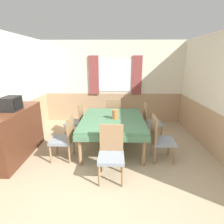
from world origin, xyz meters
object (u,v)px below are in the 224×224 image
Objects in this scene: tv at (11,104)px; sideboard at (17,133)px; chair_right_near at (160,138)px; chair_left_far at (76,120)px; dining_table at (113,122)px; chair_head_window at (113,113)px; chair_head_near at (111,151)px; chair_left_near at (65,137)px; chair_right_far at (150,120)px; vase at (115,114)px.

sideboard is at bearing 105.41° from tv.
chair_right_near is 1.00× the size of chair_left_far.
dining_table is 1.83× the size of chair_head_window.
sideboard is (-1.05, -0.99, 0.03)m from chair_left_far.
tv reaches higher than chair_head_near.
chair_head_near is 1.91m from chair_left_far.
chair_right_near is 2.55× the size of tv.
tv is at bearing -141.83° from chair_head_window.
tv reaches higher than chair_left_far.
dining_table is 4.65× the size of tv.
chair_left_near is 1.05m from sideboard.
dining_table is at bearing -61.19° from chair_left_near.
chair_left_near is 1.91m from chair_head_window.
chair_left_near is 1.00× the size of chair_head_window.
chair_right_far is 1.13m from chair_head_window.
chair_left_far is at bearing 43.92° from tv.
dining_table is 1.12m from chair_left_far.
chair_right_near is 1.13m from chair_head_near.
tv is (-2.02, -1.58, 0.68)m from chair_head_window.
sideboard is at bearing 85.94° from chair_left_near.
chair_right_near is 3.06m from tv.
tv is at bearing -166.82° from dining_table.
chair_head_near is at bearing -30.53° from chair_right_far.
tv reaches higher than dining_table.
vase is (-0.91, 0.50, 0.33)m from chair_right_near.
chair_head_near is 2.22m from tv.
vase is (1.03, 0.50, 0.33)m from chair_left_near.
chair_left_near is 1.00× the size of chair_head_near.
chair_head_window is 2.22m from chair_head_near.
chair_head_near is (0.97, -0.58, 0.00)m from chair_left_near.
chair_left_far is 1.44m from sideboard.
chair_left_near reaches higher than vase.
chair_head_near is (0.00, -2.22, 0.00)m from chair_head_window.
chair_right_far is 1.00× the size of chair_head_window.
dining_table is 2.14m from tv.
tv is at bearing -71.39° from chair_right_far.
chair_right_near is 1.00× the size of chair_right_far.
sideboard is at bearing 133.47° from chair_left_far.
chair_right_near and chair_left_near have the same top height.
chair_left_near reaches higher than dining_table.
vase is at bearing -86.96° from chair_head_window.
chair_right_near and chair_head_window have the same top height.
chair_head_window is 0.60× the size of sideboard.
chair_head_window is at bearing 93.04° from vase.
chair_right_near is at bearing -59.47° from chair_head_window.
sideboard is (-2.99, -0.99, 0.03)m from chair_right_far.
chair_left_far is at bearing -90.00° from chair_right_far.
tv is at bearing -91.19° from chair_right_near.
dining_table is at bearing -90.00° from chair_head_window.
chair_right_far is 4.50× the size of vase.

